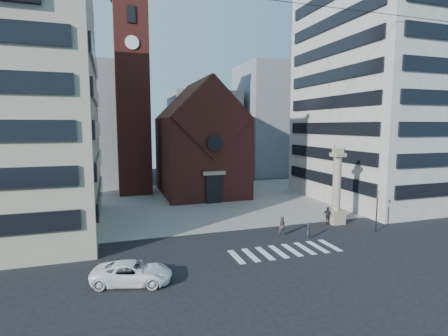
{
  "coord_description": "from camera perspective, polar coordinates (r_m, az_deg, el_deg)",
  "views": [
    {
      "loc": [
        -13.68,
        -29.24,
        10.86
      ],
      "look_at": [
        -1.48,
        8.0,
        6.1
      ],
      "focal_mm": 28.0,
      "sensor_mm": 36.0,
      "label": 1
    }
  ],
  "objects": [
    {
      "name": "scooter_0",
      "position": [
        48.55,
        -8.65,
        -5.46
      ],
      "size": [
        1.05,
        1.85,
        0.92
      ],
      "primitive_type": "imported",
      "rotation": [
        0.0,
        0.0,
        -0.27
      ],
      "color": "black",
      "rests_on": "piazza"
    },
    {
      "name": "church",
      "position": [
        56.04,
        -4.0,
        3.97
      ],
      "size": [
        12.0,
        16.65,
        18.0
      ],
      "color": "maroon",
      "rests_on": "ground"
    },
    {
      "name": "scooter_2",
      "position": [
        49.22,
        -4.67,
        -5.23
      ],
      "size": [
        1.05,
        1.85,
        0.92
      ],
      "primitive_type": "imported",
      "rotation": [
        0.0,
        0.0,
        -0.27
      ],
      "color": "black",
      "rests_on": "piazza"
    },
    {
      "name": "traffic_light",
      "position": [
        39.12,
        23.67,
        -6.32
      ],
      "size": [
        0.13,
        0.16,
        4.3
      ],
      "color": "black",
      "rests_on": "ground"
    },
    {
      "name": "scooter_1",
      "position": [
        48.85,
        -6.64,
        -5.29
      ],
      "size": [
        0.91,
        1.77,
        1.02
      ],
      "primitive_type": "imported",
      "rotation": [
        0.0,
        0.0,
        -0.27
      ],
      "color": "black",
      "rests_on": "piazza"
    },
    {
      "name": "bg_block_right",
      "position": [
        79.68,
        8.53,
        7.67
      ],
      "size": [
        16.0,
        14.0,
        24.0
      ],
      "primitive_type": "cube",
      "color": "gray",
      "rests_on": "ground"
    },
    {
      "name": "pedestrian_1",
      "position": [
        35.38,
        9.55,
        -9.37
      ],
      "size": [
        1.15,
        1.03,
        1.97
      ],
      "primitive_type": "imported",
      "rotation": [
        0.0,
        0.0,
        -0.34
      ],
      "color": "#63504F",
      "rests_on": "ground"
    },
    {
      "name": "white_car",
      "position": [
        25.95,
        -14.74,
        -16.22
      ],
      "size": [
        5.93,
        3.89,
        1.51
      ],
      "primitive_type": "imported",
      "rotation": [
        0.0,
        0.0,
        1.3
      ],
      "color": "white",
      "rests_on": "ground"
    },
    {
      "name": "bg_block_left",
      "position": [
        69.52,
        -23.52,
        6.47
      ],
      "size": [
        16.0,
        14.0,
        22.0
      ],
      "primitive_type": "cube",
      "color": "gray",
      "rests_on": "ground"
    },
    {
      "name": "ground",
      "position": [
        34.06,
        6.71,
        -11.71
      ],
      "size": [
        120.0,
        120.0,
        0.0
      ],
      "primitive_type": "plane",
      "color": "black",
      "rests_on": "ground"
    },
    {
      "name": "lion_column",
      "position": [
        40.68,
        17.89,
        -3.89
      ],
      "size": [
        1.63,
        1.6,
        8.68
      ],
      "color": "tan",
      "rests_on": "ground"
    },
    {
      "name": "zebra_crossing",
      "position": [
        31.76,
        9.97,
        -13.16
      ],
      "size": [
        10.2,
        3.2,
        0.01
      ],
      "primitive_type": null,
      "color": "white",
      "rests_on": "ground"
    },
    {
      "name": "scooter_5",
      "position": [
        50.63,
        1.06,
        -4.81
      ],
      "size": [
        0.91,
        1.77,
        1.02
      ],
      "primitive_type": "imported",
      "rotation": [
        0.0,
        0.0,
        -0.27
      ],
      "color": "black",
      "rests_on": "piazza"
    },
    {
      "name": "pedestrian_0",
      "position": [
        35.0,
        13.66,
        -9.91
      ],
      "size": [
        0.72,
        0.71,
        1.68
      ],
      "primitive_type": "imported",
      "rotation": [
        0.0,
        0.0,
        0.73
      ],
      "color": "#302D3E",
      "rests_on": "ground"
    },
    {
      "name": "campanile",
      "position": [
        57.56,
        -14.72,
        11.57
      ],
      "size": [
        5.5,
        5.5,
        31.2
      ],
      "color": "maroon",
      "rests_on": "ground"
    },
    {
      "name": "scooter_3",
      "position": [
        49.63,
        -2.72,
        -5.06
      ],
      "size": [
        0.91,
        1.77,
        1.02
      ],
      "primitive_type": "imported",
      "rotation": [
        0.0,
        0.0,
        -0.27
      ],
      "color": "black",
      "rests_on": "piazza"
    },
    {
      "name": "bg_block_mid",
      "position": [
        76.82,
        -3.31,
        5.53
      ],
      "size": [
        14.0,
        12.0,
        18.0
      ],
      "primitive_type": "cube",
      "color": "gray",
      "rests_on": "ground"
    },
    {
      "name": "building_right",
      "position": [
        56.1,
        24.7,
        11.56
      ],
      "size": [
        18.0,
        22.0,
        32.0
      ],
      "primitive_type": "cube",
      "color": "beige",
      "rests_on": "ground"
    },
    {
      "name": "scooter_4",
      "position": [
        50.11,
        -0.81,
        -4.99
      ],
      "size": [
        1.05,
        1.85,
        0.92
      ],
      "primitive_type": "imported",
      "rotation": [
        0.0,
        0.0,
        -0.27
      ],
      "color": "black",
      "rests_on": "piazza"
    },
    {
      "name": "piazza",
      "position": [
        51.3,
        -2.27,
        -5.27
      ],
      "size": [
        46.0,
        30.0,
        0.05
      ],
      "primitive_type": "cube",
      "color": "gray",
      "rests_on": "ground"
    },
    {
      "name": "pedestrian_2",
      "position": [
        40.64,
        16.6,
        -7.44
      ],
      "size": [
        0.87,
        1.24,
        1.95
      ],
      "primitive_type": "imported",
      "rotation": [
        0.0,
        0.0,
        1.95
      ],
      "color": "#23242A",
      "rests_on": "ground"
    }
  ]
}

